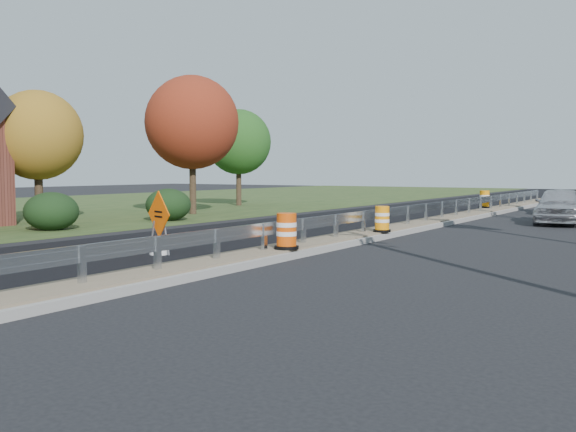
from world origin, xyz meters
The scene contains 16 objects.
ground centered at (0.00, 0.00, 0.00)m, with size 140.00×140.00×0.00m, color black.
grass_verge_near centered at (-24.00, 10.00, 0.01)m, with size 30.00×120.00×0.03m, color #2A421C.
milled_overlay centered at (-4.40, 10.00, 0.01)m, with size 7.20×120.00×0.01m, color black.
median centered at (0.00, 8.00, 0.11)m, with size 1.60×55.00×0.23m.
guardrail centered at (0.00, 9.00, 0.73)m, with size 0.10×46.15×0.72m.
hedge_mid centered at (-11.50, 0.00, 0.76)m, with size 2.09×2.09×1.52m, color black.
hedge_north centered at (-11.00, 6.00, 0.76)m, with size 2.09×2.09×1.52m, color black.
tree_near_yellow centered at (-15.00, 2.00, 3.89)m, with size 3.96×3.96×5.88m.
tree_near_red centered at (-13.00, 10.00, 4.86)m, with size 4.95×4.95×7.35m.
tree_near_back centered at (-16.00, 18.00, 4.21)m, with size 4.29×4.29×6.37m.
caution_sign centered at (-2.86, -3.00, 0.45)m, with size 1.23×0.54×1.78m.
barrel_median_near centered at (0.41, -1.54, 0.70)m, with size 0.66×0.66×0.97m.
barrel_median_mid centered at (0.55, 4.31, 0.66)m, with size 0.61×0.61×0.89m.
barrel_median_far centered at (-0.55, 20.64, 0.70)m, with size 0.67×0.67×0.98m.
car_silver centered at (4.55, 14.13, 0.81)m, with size 1.91×4.74×1.62m, color silver.
car_dark_mid centered at (3.66, 20.97, 0.66)m, with size 1.40×4.01×1.32m, color black.
Camera 1 is at (9.72, -15.94, 2.34)m, focal length 40.00 mm.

